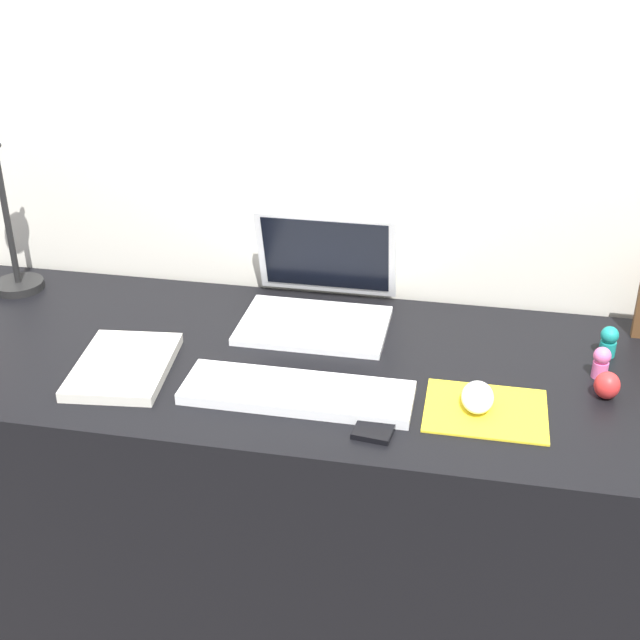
% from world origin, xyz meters
% --- Properties ---
extents(ground_plane, '(6.00, 6.00, 0.00)m').
position_xyz_m(ground_plane, '(0.00, 0.00, 0.00)').
color(ground_plane, '#59514C').
extents(back_wall, '(2.99, 0.05, 1.46)m').
position_xyz_m(back_wall, '(0.00, 0.34, 0.73)').
color(back_wall, silver).
rests_on(back_wall, ground_plane).
extents(desk, '(1.79, 0.61, 0.74)m').
position_xyz_m(desk, '(0.00, 0.00, 0.37)').
color(desk, black).
rests_on(desk, ground_plane).
extents(laptop, '(0.30, 0.27, 0.21)m').
position_xyz_m(laptop, '(-0.07, 0.19, 0.79)').
color(laptop, white).
rests_on(laptop, desk).
extents(keyboard, '(0.41, 0.13, 0.02)m').
position_xyz_m(keyboard, '(-0.04, -0.13, 0.75)').
color(keyboard, white).
rests_on(keyboard, desk).
extents(mousepad, '(0.21, 0.17, 0.00)m').
position_xyz_m(mousepad, '(0.29, -0.11, 0.74)').
color(mousepad, yellow).
rests_on(mousepad, desk).
extents(mouse, '(0.06, 0.10, 0.03)m').
position_xyz_m(mouse, '(0.27, -0.10, 0.76)').
color(mouse, white).
rests_on(mouse, mousepad).
extents(cell_phone, '(0.08, 0.13, 0.01)m').
position_xyz_m(cell_phone, '(0.11, -0.18, 0.74)').
color(cell_phone, black).
rests_on(cell_phone, desk).
extents(desk_lamp, '(0.11, 0.14, 0.38)m').
position_xyz_m(desk_lamp, '(-0.76, 0.17, 0.92)').
color(desk_lamp, black).
rests_on(desk_lamp, desk).
extents(notebook_pad, '(0.20, 0.26, 0.02)m').
position_xyz_m(notebook_pad, '(-0.38, -0.10, 0.75)').
color(notebook_pad, silver).
rests_on(notebook_pad, desk).
extents(toy_figurine_pink, '(0.03, 0.03, 0.06)m').
position_xyz_m(toy_figurine_pink, '(0.49, 0.05, 0.77)').
color(toy_figurine_pink, pink).
rests_on(toy_figurine_pink, desk).
extents(toy_figurine_red, '(0.05, 0.05, 0.05)m').
position_xyz_m(toy_figurine_red, '(0.50, -0.03, 0.77)').
color(toy_figurine_red, red).
rests_on(toy_figurine_red, desk).
extents(toy_figurine_teal, '(0.03, 0.03, 0.06)m').
position_xyz_m(toy_figurine_teal, '(0.51, 0.13, 0.77)').
color(toy_figurine_teal, teal).
rests_on(toy_figurine_teal, desk).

